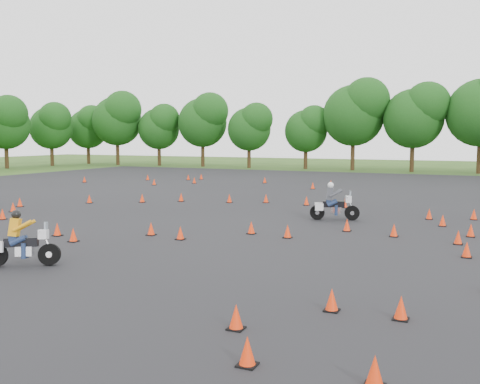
{
  "coord_description": "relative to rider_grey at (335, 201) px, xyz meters",
  "views": [
    {
      "loc": [
        9.55,
        -16.82,
        3.55
      ],
      "look_at": [
        0.0,
        4.0,
        1.2
      ],
      "focal_mm": 40.0,
      "sensor_mm": 36.0,
      "label": 1
    }
  ],
  "objects": [
    {
      "name": "ground",
      "position": [
        -3.76,
        -5.58,
        -0.82
      ],
      "size": [
        140.0,
        140.0,
        0.0
      ],
      "primitive_type": "plane",
      "color": "#2D5119",
      "rests_on": "ground"
    },
    {
      "name": "asphalt_pad",
      "position": [
        -3.76,
        0.42,
        -0.82
      ],
      "size": [
        62.0,
        62.0,
        0.0
      ],
      "primitive_type": "plane",
      "color": "black",
      "rests_on": "ground"
    },
    {
      "name": "treeline",
      "position": [
        0.69,
        29.22,
        3.85
      ],
      "size": [
        86.79,
        32.69,
        10.6
      ],
      "color": "#174413",
      "rests_on": "ground"
    },
    {
      "name": "traffic_cones",
      "position": [
        -3.6,
        0.13,
        -0.59
      ],
      "size": [
        36.17,
        32.96,
        0.45
      ],
      "color": "#FF340A",
      "rests_on": "asphalt_pad"
    },
    {
      "name": "rider_grey",
      "position": [
        0.0,
        0.0,
        0.0
      ],
      "size": [
        2.21,
        1.3,
        1.63
      ],
      "primitive_type": null,
      "rotation": [
        0.0,
        0.0,
        0.33
      ],
      "color": "#404248",
      "rests_on": "ground"
    },
    {
      "name": "rider_yellow",
      "position": [
        -5.67,
        -11.76,
        -0.04
      ],
      "size": [
        2.03,
        1.59,
        1.55
      ],
      "primitive_type": null,
      "rotation": [
        0.0,
        0.0,
        0.56
      ],
      "color": "orange",
      "rests_on": "ground"
    }
  ]
}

